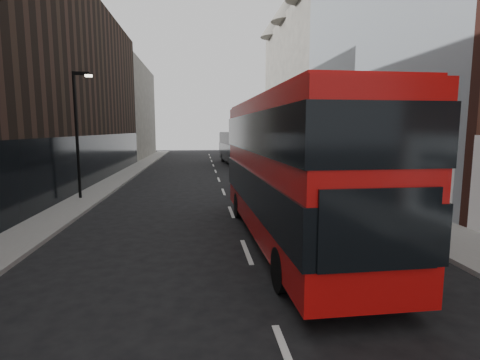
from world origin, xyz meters
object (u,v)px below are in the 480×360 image
object	(u,v)px
car_c	(258,164)
car_a	(263,193)
red_bus	(290,164)
grey_bus	(236,147)
car_b	(253,182)
street_lamp	(78,126)

from	to	relation	value
car_c	car_a	bearing A→B (deg)	-100.61
red_bus	grey_bus	size ratio (longest dim) A/B	1.09
red_bus	car_c	distance (m)	22.95
red_bus	car_b	world-z (taller)	red_bus
car_a	car_b	world-z (taller)	car_b
car_b	street_lamp	bearing A→B (deg)	-177.78
red_bus	street_lamp	bearing A→B (deg)	135.53
red_bus	car_b	size ratio (longest dim) A/B	2.72
grey_bus	car_a	world-z (taller)	grey_bus
car_a	car_b	size ratio (longest dim) A/B	0.86
car_a	car_b	distance (m)	3.57
red_bus	car_b	xyz separation A→B (m)	(0.17, 10.20, -2.05)
grey_bus	car_b	size ratio (longest dim) A/B	2.49
red_bus	car_a	world-z (taller)	red_bus
grey_bus	car_c	size ratio (longest dim) A/B	2.49
street_lamp	red_bus	bearing A→B (deg)	-42.78
grey_bus	car_b	world-z (taller)	grey_bus
street_lamp	car_b	bearing A→B (deg)	6.12
grey_bus	car_a	xyz separation A→B (m)	(-0.91, -23.60, -1.30)
street_lamp	car_c	world-z (taller)	street_lamp
grey_bus	car_b	bearing A→B (deg)	-96.31
street_lamp	red_bus	distance (m)	13.50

